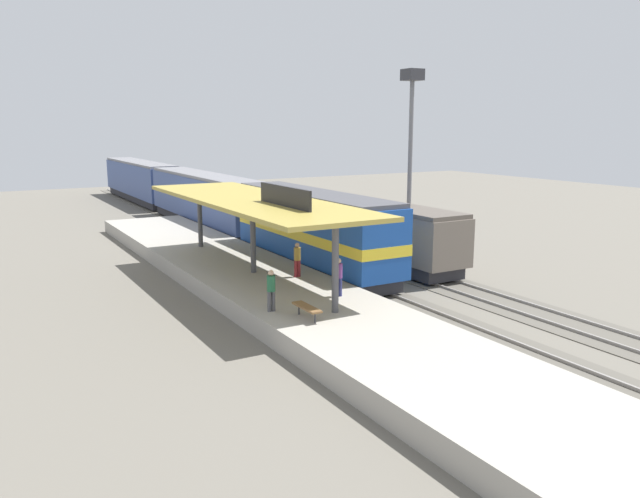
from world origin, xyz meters
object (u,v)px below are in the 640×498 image
object	(u,v)px
light_mast	(411,123)
platform_bench	(307,308)
person_waiting	(297,258)
passenger_carriage_rear	(140,180)
freight_car	(385,233)
passenger_carriage_front	(205,200)
person_boarding	(339,275)
locomotive	(313,230)
person_walking	(271,288)

from	to	relation	value
light_mast	platform_bench	bearing A→B (deg)	-140.41
light_mast	person_waiting	xyz separation A→B (m)	(-10.91, -5.18, -6.54)
passenger_carriage_rear	person_waiting	world-z (taller)	passenger_carriage_rear
passenger_carriage_rear	person_waiting	size ratio (longest dim) A/B	11.70
platform_bench	freight_car	distance (m)	14.25
passenger_carriage_front	person_boarding	xyz separation A→B (m)	(-3.25, -26.06, -0.46)
passenger_carriage_front	person_boarding	distance (m)	26.26
light_mast	person_waiting	size ratio (longest dim) A/B	6.84
passenger_carriage_front	person_waiting	size ratio (longest dim) A/B	11.70
locomotive	person_boarding	world-z (taller)	locomotive
platform_bench	locomotive	size ratio (longest dim) A/B	0.12
passenger_carriage_front	person_walking	xyz separation A→B (m)	(-6.76, -26.60, -0.46)
person_walking	freight_car	bearing A→B (deg)	34.88
passenger_carriage_rear	freight_car	distance (m)	39.75
passenger_carriage_front	person_walking	bearing A→B (deg)	-104.26
light_mast	person_walking	world-z (taller)	light_mast
platform_bench	light_mast	world-z (taller)	light_mast
locomotive	passenger_carriage_rear	xyz separation A→B (m)	(0.00, 38.80, -0.10)
freight_car	person_boarding	xyz separation A→B (m)	(-7.85, -7.38, -0.12)
person_walking	platform_bench	bearing A→B (deg)	-64.24
locomotive	freight_car	distance (m)	4.67
person_waiting	person_walking	distance (m)	5.92
passenger_carriage_rear	person_boarding	world-z (taller)	passenger_carriage_rear
person_waiting	person_walking	size ratio (longest dim) A/B	1.00
platform_bench	person_waiting	xyz separation A→B (m)	(2.89, 6.23, 0.51)
person_walking	passenger_carriage_front	bearing A→B (deg)	75.74
person_waiting	freight_car	bearing A→B (deg)	22.98
passenger_carriage_rear	person_waiting	xyz separation A→B (m)	(-3.11, -42.75, -0.46)
person_waiting	person_boarding	xyz separation A→B (m)	(-0.14, -4.11, 0.00)
passenger_carriage_rear	passenger_carriage_front	bearing A→B (deg)	-90.00
freight_car	locomotive	bearing A→B (deg)	171.57
platform_bench	person_walking	world-z (taller)	person_walking
locomotive	light_mast	distance (m)	9.91
locomotive	passenger_carriage_rear	bearing A→B (deg)	90.00
locomotive	light_mast	xyz separation A→B (m)	(7.80, 1.23, 5.99)
freight_car	person_walking	bearing A→B (deg)	-145.12
freight_car	person_waiting	world-z (taller)	freight_car
passenger_carriage_front	freight_car	bearing A→B (deg)	-76.17
passenger_carriage_rear	person_boarding	distance (m)	46.97
platform_bench	person_waiting	size ratio (longest dim) A/B	0.99
freight_car	person_waiting	distance (m)	8.37
locomotive	person_boarding	distance (m)	8.71
locomotive	freight_car	world-z (taller)	locomotive
freight_car	light_mast	world-z (taller)	light_mast
person_boarding	light_mast	bearing A→B (deg)	40.05
platform_bench	freight_car	size ratio (longest dim) A/B	0.14
person_boarding	passenger_carriage_rear	bearing A→B (deg)	86.04
light_mast	person_walking	xyz separation A→B (m)	(-14.56, -9.83, -6.54)
locomotive	person_boarding	bearing A→B (deg)	-111.94
locomotive	light_mast	world-z (taller)	light_mast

